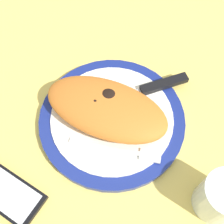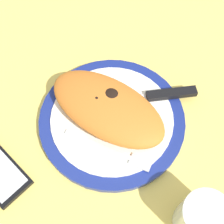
{
  "view_description": "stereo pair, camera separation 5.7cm",
  "coord_description": "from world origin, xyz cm",
  "px_view_note": "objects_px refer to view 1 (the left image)",
  "views": [
    {
      "loc": [
        3.39,
        -27.23,
        53.87
      ],
      "look_at": [
        0.0,
        0.0,
        3.82
      ],
      "focal_mm": 47.7,
      "sensor_mm": 36.0,
      "label": 1
    },
    {
      "loc": [
        8.94,
        -25.94,
        53.87
      ],
      "look_at": [
        0.0,
        0.0,
        3.82
      ],
      "focal_mm": 47.7,
      "sensor_mm": 36.0,
      "label": 2
    }
  ],
  "objects_px": {
    "fork": "(123,151)",
    "smartphone": "(8,194)",
    "knife": "(150,88)",
    "water_glass": "(220,198)",
    "calzone": "(106,108)",
    "plate": "(112,119)"
  },
  "relations": [
    {
      "from": "fork",
      "to": "knife",
      "type": "distance_m",
      "value": 0.15
    },
    {
      "from": "plate",
      "to": "calzone",
      "type": "xyz_separation_m",
      "value": [
        -0.01,
        0.01,
        0.03
      ]
    },
    {
      "from": "plate",
      "to": "fork",
      "type": "xyz_separation_m",
      "value": [
        0.03,
        -0.07,
        0.01
      ]
    },
    {
      "from": "knife",
      "to": "smartphone",
      "type": "bearing_deg",
      "value": -134.2
    },
    {
      "from": "knife",
      "to": "fork",
      "type": "bearing_deg",
      "value": -105.82
    },
    {
      "from": "calzone",
      "to": "knife",
      "type": "height_order",
      "value": "calzone"
    },
    {
      "from": "knife",
      "to": "water_glass",
      "type": "distance_m",
      "value": 0.25
    },
    {
      "from": "fork",
      "to": "knife",
      "type": "bearing_deg",
      "value": 74.18
    },
    {
      "from": "smartphone",
      "to": "fork",
      "type": "bearing_deg",
      "value": 27.25
    },
    {
      "from": "plate",
      "to": "smartphone",
      "type": "height_order",
      "value": "plate"
    },
    {
      "from": "plate",
      "to": "knife",
      "type": "bearing_deg",
      "value": 46.15
    },
    {
      "from": "fork",
      "to": "smartphone",
      "type": "relative_size",
      "value": 1.2
    },
    {
      "from": "calzone",
      "to": "knife",
      "type": "bearing_deg",
      "value": 39.47
    },
    {
      "from": "fork",
      "to": "knife",
      "type": "relative_size",
      "value": 0.78
    },
    {
      "from": "plate",
      "to": "water_glass",
      "type": "bearing_deg",
      "value": -35.1
    },
    {
      "from": "plate",
      "to": "water_glass",
      "type": "distance_m",
      "value": 0.24
    },
    {
      "from": "knife",
      "to": "water_glass",
      "type": "bearing_deg",
      "value": -58.92
    },
    {
      "from": "calzone",
      "to": "smartphone",
      "type": "bearing_deg",
      "value": -131.33
    },
    {
      "from": "fork",
      "to": "smartphone",
      "type": "bearing_deg",
      "value": -152.75
    },
    {
      "from": "calzone",
      "to": "knife",
      "type": "xyz_separation_m",
      "value": [
        0.08,
        0.07,
        -0.02
      ]
    },
    {
      "from": "knife",
      "to": "smartphone",
      "type": "distance_m",
      "value": 0.34
    },
    {
      "from": "smartphone",
      "to": "water_glass",
      "type": "height_order",
      "value": "water_glass"
    }
  ]
}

